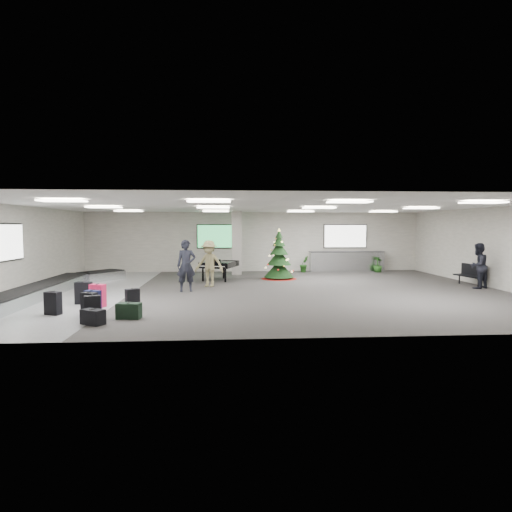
{
  "coord_description": "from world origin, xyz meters",
  "views": [
    {
      "loc": [
        -1.53,
        -16.1,
        2.45
      ],
      "look_at": [
        -0.33,
        1.0,
        1.25
      ],
      "focal_mm": 30.0,
      "sensor_mm": 36.0,
      "label": 1
    }
  ],
  "objects": [
    {
      "name": "suitcase_3",
      "position": [
        -4.31,
        -3.31,
        0.3
      ],
      "size": [
        0.45,
        0.39,
        0.61
      ],
      "rotation": [
        0.0,
        0.0,
        0.56
      ],
      "color": "black",
      "rests_on": "ground"
    },
    {
      "name": "suitcase_8",
      "position": [
        -6.01,
        -2.45,
        0.35
      ],
      "size": [
        0.51,
        0.33,
        0.72
      ],
      "rotation": [
        0.0,
        0.0,
        -0.14
      ],
      "color": "black",
      "rests_on": "ground"
    },
    {
      "name": "traveler_b",
      "position": [
        -2.22,
        1.19,
        0.94
      ],
      "size": [
        1.37,
        1.05,
        1.88
      ],
      "primitive_type": "imported",
      "rotation": [
        0.0,
        0.0,
        -0.33
      ],
      "color": "#8E8458",
      "rests_on": "ground"
    },
    {
      "name": "suitcase_0",
      "position": [
        -5.04,
        -4.71,
        0.31
      ],
      "size": [
        0.45,
        0.33,
        0.64
      ],
      "rotation": [
        0.0,
        0.0,
        0.28
      ],
      "color": "black",
      "rests_on": "ground"
    },
    {
      "name": "bench",
      "position": [
        8.59,
        0.83,
        0.49
      ],
      "size": [
        0.68,
        1.44,
        0.88
      ],
      "rotation": [
        0.0,
        0.0,
        0.16
      ],
      "color": "black",
      "rests_on": "ground"
    },
    {
      "name": "traveler_a",
      "position": [
        -3.02,
        -0.05,
        0.97
      ],
      "size": [
        0.78,
        0.58,
        1.94
      ],
      "primitive_type": "imported",
      "rotation": [
        0.0,
        0.0,
        0.17
      ],
      "color": "black",
      "rests_on": "ground"
    },
    {
      "name": "service_counter",
      "position": [
        5.0,
        6.65,
        0.55
      ],
      "size": [
        4.05,
        0.65,
        1.08
      ],
      "color": "silver",
      "rests_on": "ground"
    },
    {
      "name": "room_envelope",
      "position": [
        -0.38,
        0.67,
        2.33
      ],
      "size": [
        18.02,
        14.02,
        3.21
      ],
      "color": "#A29F94",
      "rests_on": "ground"
    },
    {
      "name": "ground",
      "position": [
        0.0,
        0.0,
        0.0
      ],
      "size": [
        18.0,
        18.0,
        0.0
      ],
      "primitive_type": "plane",
      "color": "#322F2D",
      "rests_on": "ground"
    },
    {
      "name": "navy_suitcase",
      "position": [
        -5.27,
        -3.94,
        0.32
      ],
      "size": [
        0.49,
        0.41,
        0.67
      ],
      "rotation": [
        0.0,
        0.0,
        -0.47
      ],
      "color": "black",
      "rests_on": "ground"
    },
    {
      "name": "baggage_carousel",
      "position": [
        -7.84,
        -0.08,
        0.21
      ],
      "size": [
        2.28,
        9.71,
        0.43
      ],
      "color": "silver",
      "rests_on": "ground"
    },
    {
      "name": "suitcase_5",
      "position": [
        -6.31,
        -4.08,
        0.32
      ],
      "size": [
        0.48,
        0.37,
        0.66
      ],
      "rotation": [
        0.0,
        0.0,
        -0.36
      ],
      "color": "black",
      "rests_on": "ground"
    },
    {
      "name": "christmas_tree",
      "position": [
        0.91,
        3.52,
        0.81
      ],
      "size": [
        1.66,
        1.66,
        2.37
      ],
      "color": "maroon",
      "rests_on": "ground"
    },
    {
      "name": "green_duffel",
      "position": [
        -4.11,
        -4.71,
        0.21
      ],
      "size": [
        0.66,
        0.4,
        0.44
      ],
      "rotation": [
        0.0,
        0.0,
        -0.15
      ],
      "color": "black",
      "rests_on": "ground"
    },
    {
      "name": "potted_plant_right",
      "position": [
        6.52,
        6.02,
        0.42
      ],
      "size": [
        0.64,
        0.64,
        0.84
      ],
      "primitive_type": "imported",
      "rotation": [
        0.0,
        0.0,
        2.11
      ],
      "color": "#173B13",
      "rests_on": "ground"
    },
    {
      "name": "black_duffel",
      "position": [
        -4.85,
        -5.35,
        0.19
      ],
      "size": [
        0.66,
        0.57,
        0.4
      ],
      "rotation": [
        0.0,
        0.0,
        -0.54
      ],
      "color": "black",
      "rests_on": "ground"
    },
    {
      "name": "traveler_bench",
      "position": [
        8.32,
        -0.09,
        0.9
      ],
      "size": [
        1.09,
        1.01,
        1.79
      ],
      "primitive_type": "imported",
      "rotation": [
        0.0,
        0.0,
        3.63
      ],
      "color": "black",
      "rests_on": "ground"
    },
    {
      "name": "pink_suitcase",
      "position": [
        -5.41,
        -2.99,
        0.35
      ],
      "size": [
        0.5,
        0.38,
        0.71
      ],
      "rotation": [
        0.0,
        0.0,
        -0.33
      ],
      "color": "#D71C4B",
      "rests_on": "ground"
    },
    {
      "name": "suitcase_1",
      "position": [
        -5.22,
        -4.43,
        0.33
      ],
      "size": [
        0.48,
        0.4,
        0.68
      ],
      "rotation": [
        0.0,
        0.0,
        -0.51
      ],
      "color": "black",
      "rests_on": "ground"
    },
    {
      "name": "grand_piano",
      "position": [
        -1.88,
        3.21,
        0.71
      ],
      "size": [
        1.83,
        2.09,
        1.0
      ],
      "rotation": [
        0.0,
        0.0,
        -0.34
      ],
      "color": "black",
      "rests_on": "ground"
    },
    {
      "name": "potted_plant_left",
      "position": [
        2.61,
        6.28,
        0.44
      ],
      "size": [
        0.6,
        0.56,
        0.88
      ],
      "primitive_type": "imported",
      "rotation": [
        0.0,
        0.0,
        0.42
      ],
      "color": "#173B13",
      "rests_on": "ground"
    }
  ]
}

